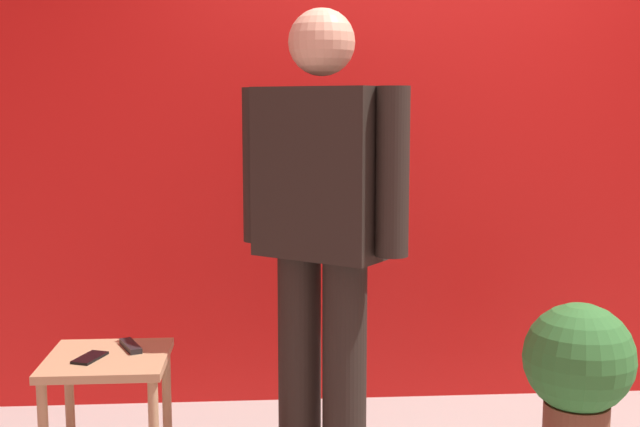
{
  "coord_description": "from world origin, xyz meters",
  "views": [
    {
      "loc": [
        -0.78,
        -2.69,
        1.47
      ],
      "look_at": [
        -0.55,
        0.55,
        1.02
      ],
      "focal_mm": 45.56,
      "sensor_mm": 36.0,
      "label": 1
    }
  ],
  "objects_px": {
    "side_table": "(108,383)",
    "potted_plant": "(578,372)",
    "standing_person": "(322,225)",
    "cell_phone": "(90,358)",
    "tv_remote": "(131,346)"
  },
  "relations": [
    {
      "from": "side_table",
      "to": "potted_plant",
      "type": "distance_m",
      "value": 1.82
    },
    {
      "from": "cell_phone",
      "to": "tv_remote",
      "type": "bearing_deg",
      "value": 63.52
    },
    {
      "from": "cell_phone",
      "to": "tv_remote",
      "type": "xyz_separation_m",
      "value": [
        0.13,
        0.12,
        0.01
      ]
    },
    {
      "from": "tv_remote",
      "to": "cell_phone",
      "type": "bearing_deg",
      "value": -160.75
    },
    {
      "from": "tv_remote",
      "to": "potted_plant",
      "type": "xyz_separation_m",
      "value": [
        1.75,
        0.02,
        -0.15
      ]
    },
    {
      "from": "cell_phone",
      "to": "tv_remote",
      "type": "height_order",
      "value": "tv_remote"
    },
    {
      "from": "standing_person",
      "to": "potted_plant",
      "type": "relative_size",
      "value": 2.64
    },
    {
      "from": "cell_phone",
      "to": "tv_remote",
      "type": "distance_m",
      "value": 0.17
    },
    {
      "from": "potted_plant",
      "to": "side_table",
      "type": "bearing_deg",
      "value": -176.73
    },
    {
      "from": "cell_phone",
      "to": "potted_plant",
      "type": "bearing_deg",
      "value": 24.83
    },
    {
      "from": "cell_phone",
      "to": "potted_plant",
      "type": "relative_size",
      "value": 0.21
    },
    {
      "from": "standing_person",
      "to": "cell_phone",
      "type": "distance_m",
      "value": 0.97
    },
    {
      "from": "side_table",
      "to": "cell_phone",
      "type": "xyz_separation_m",
      "value": [
        -0.06,
        -0.03,
        0.11
      ]
    },
    {
      "from": "side_table",
      "to": "tv_remote",
      "type": "bearing_deg",
      "value": 49.39
    },
    {
      "from": "side_table",
      "to": "potted_plant",
      "type": "bearing_deg",
      "value": 3.27
    }
  ]
}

